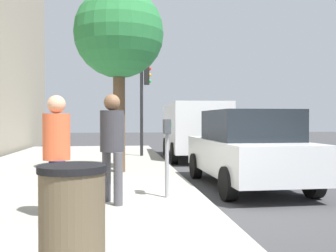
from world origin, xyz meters
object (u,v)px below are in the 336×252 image
pedestrian_at_meter (112,138)px  parked_van_far (194,127)px  parking_meter (167,141)px  trash_bin (72,223)px  pedestrian_bystander (57,146)px  traffic_signal (144,94)px  parked_sedan_near (247,148)px  street_tree (119,35)px

pedestrian_at_meter → parked_van_far: (8.43, -3.03, 0.02)m
parking_meter → trash_bin: size_ratio=1.40×
pedestrian_bystander → parked_van_far: size_ratio=0.33×
pedestrian_at_meter → parking_meter: bearing=-9.2°
parked_van_far → traffic_signal: bearing=89.7°
parked_sedan_near → pedestrian_bystander: bearing=127.4°
pedestrian_bystander → parked_sedan_near: 4.78m
parking_meter → pedestrian_at_meter: 1.04m
pedestrian_at_meter → parked_van_far: 8.96m
pedestrian_bystander → parked_van_far: parked_van_far is taller
pedestrian_bystander → parked_van_far: 10.05m
parking_meter → trash_bin: parking_meter is taller
parked_van_far → traffic_signal: traffic_signal is taller
parking_meter → parked_sedan_near: (1.66, -2.06, -0.27)m
pedestrian_at_meter → parked_sedan_near: 3.66m
pedestrian_bystander → parking_meter: bearing=14.9°
parked_van_far → street_tree: bearing=147.1°
parked_van_far → trash_bin: (-11.52, 3.31, -0.60)m
parked_sedan_near → pedestrian_at_meter: bearing=123.7°
pedestrian_at_meter → parked_van_far: bearing=40.3°
street_tree → trash_bin: 7.70m
parked_sedan_near → trash_bin: 6.10m
parking_meter → street_tree: size_ratio=0.29×
parking_meter → parked_van_far: bearing=-14.3°
pedestrian_at_meter → traffic_signal: size_ratio=0.51×
trash_bin → pedestrian_bystander: bearing=12.3°
pedestrian_at_meter → trash_bin: (-3.09, 0.28, -0.58)m
parked_sedan_near → street_tree: size_ratio=0.90×
parked_sedan_near → parked_van_far: bearing=0.0°
pedestrian_bystander → street_tree: (4.79, -0.88, 2.65)m
street_tree → parked_sedan_near: bearing=-122.9°
street_tree → traffic_signal: (4.53, -0.96, -1.26)m
pedestrian_bystander → parked_van_far: bearing=47.1°
parking_meter → pedestrian_bystander: bearing=125.7°
parking_meter → trash_bin: (-3.46, 1.25, -0.51)m
pedestrian_at_meter → parked_van_far: parked_van_far is taller
parked_sedan_near → parked_van_far: parked_van_far is taller
parked_sedan_near → traffic_signal: 6.91m
pedestrian_bystander → traffic_signal: size_ratio=0.49×
traffic_signal → trash_bin: (-11.53, 1.36, -1.92)m
pedestrian_at_meter → parked_sedan_near: bearing=3.8°
parked_sedan_near → parking_meter: bearing=128.8°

